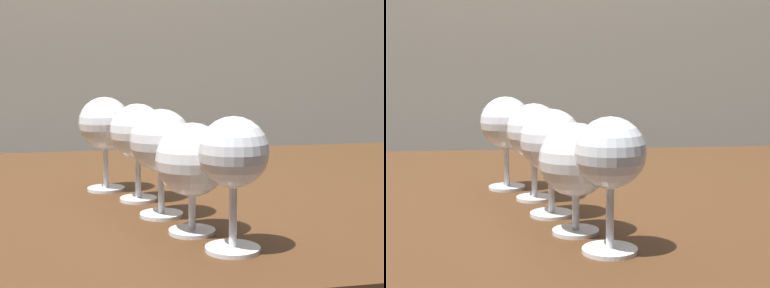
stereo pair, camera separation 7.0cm
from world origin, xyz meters
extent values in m
cube|color=#472B16|center=(0.00, 0.00, 0.70)|extent=(1.57, 0.97, 0.03)
cylinder|color=#472B16|center=(0.73, 0.42, 0.34)|extent=(0.06, 0.06, 0.68)
cylinder|color=white|center=(0.10, -0.36, 0.72)|extent=(0.06, 0.06, 0.00)
cylinder|color=white|center=(0.10, -0.36, 0.76)|extent=(0.01, 0.01, 0.08)
sphere|color=white|center=(0.10, -0.36, 0.83)|extent=(0.08, 0.08, 0.08)
cylinder|color=white|center=(0.07, -0.28, 0.72)|extent=(0.06, 0.06, 0.00)
cylinder|color=white|center=(0.07, -0.28, 0.75)|extent=(0.01, 0.01, 0.06)
sphere|color=white|center=(0.07, -0.28, 0.81)|extent=(0.09, 0.09, 0.09)
ellipsoid|color=maroon|center=(0.07, -0.28, 0.81)|extent=(0.08, 0.08, 0.04)
cylinder|color=white|center=(0.04, -0.19, 0.72)|extent=(0.06, 0.06, 0.00)
cylinder|color=white|center=(0.04, -0.19, 0.76)|extent=(0.01, 0.01, 0.07)
sphere|color=white|center=(0.04, -0.19, 0.82)|extent=(0.09, 0.09, 0.09)
ellipsoid|color=#EACC66|center=(0.04, -0.19, 0.82)|extent=(0.08, 0.08, 0.04)
cylinder|color=white|center=(0.02, -0.09, 0.72)|extent=(0.06, 0.06, 0.00)
cylinder|color=white|center=(0.02, -0.09, 0.76)|extent=(0.01, 0.01, 0.08)
sphere|color=white|center=(0.02, -0.09, 0.82)|extent=(0.08, 0.08, 0.08)
ellipsoid|color=#470A16|center=(0.02, -0.09, 0.82)|extent=(0.07, 0.07, 0.03)
cylinder|color=white|center=(-0.02, 0.00, 0.72)|extent=(0.06, 0.06, 0.00)
cylinder|color=white|center=(-0.02, 0.00, 0.76)|extent=(0.01, 0.01, 0.08)
sphere|color=white|center=(-0.02, 0.00, 0.83)|extent=(0.09, 0.09, 0.09)
ellipsoid|color=gold|center=(-0.02, 0.00, 0.83)|extent=(0.08, 0.08, 0.04)
camera|label=1|loc=(-0.07, -0.96, 0.92)|focal=53.59mm
camera|label=2|loc=(0.00, -0.97, 0.92)|focal=53.59mm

